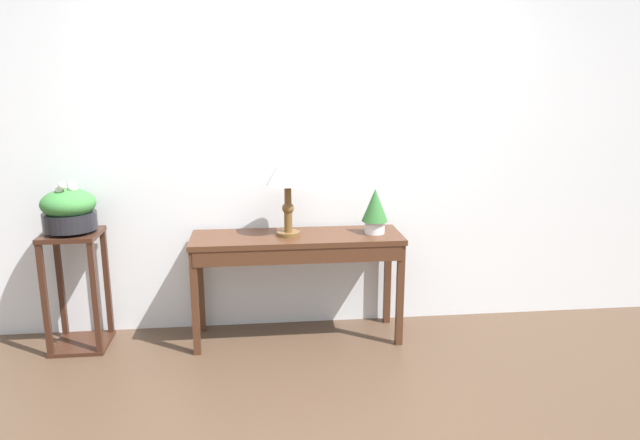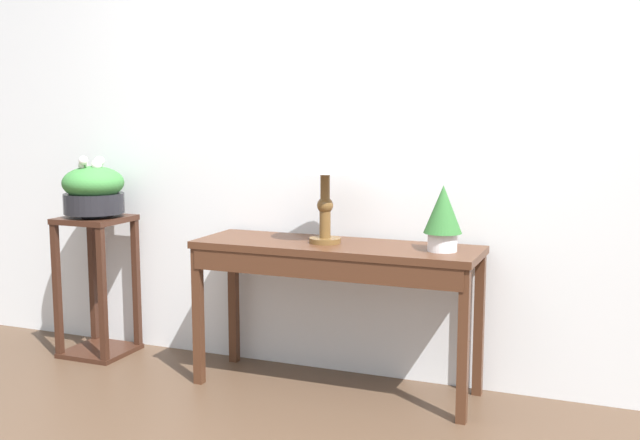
{
  "view_description": "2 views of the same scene",
  "coord_description": "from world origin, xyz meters",
  "views": [
    {
      "loc": [
        -0.35,
        -2.42,
        1.71
      ],
      "look_at": [
        0.06,
        1.31,
        0.82
      ],
      "focal_mm": 32.36,
      "sensor_mm": 36.0,
      "label": 1
    },
    {
      "loc": [
        1.19,
        -2.13,
        1.36
      ],
      "look_at": [
        -0.22,
        1.35,
        0.83
      ],
      "focal_mm": 42.97,
      "sensor_mm": 36.0,
      "label": 2
    }
  ],
  "objects": [
    {
      "name": "back_wall_with_art",
      "position": [
        0.0,
        1.57,
        1.4
      ],
      "size": [
        9.0,
        0.1,
        2.8
      ],
      "color": "silver",
      "rests_on": "ground"
    },
    {
      "name": "console_table",
      "position": [
        -0.1,
        1.24,
        0.64
      ],
      "size": [
        1.39,
        0.43,
        0.73
      ],
      "color": "#472819",
      "rests_on": "ground"
    },
    {
      "name": "pedestal_stand_left",
      "position": [
        -1.54,
        1.29,
        0.39
      ],
      "size": [
        0.35,
        0.35,
        0.79
      ],
      "color": "#381E14",
      "rests_on": "ground"
    },
    {
      "name": "potted_plant_on_console",
      "position": [
        0.42,
        1.26,
        0.9
      ],
      "size": [
        0.17,
        0.17,
        0.3
      ],
      "color": "silver",
      "rests_on": "console_table"
    },
    {
      "name": "table_lamp",
      "position": [
        -0.16,
        1.26,
        1.16
      ],
      "size": [
        0.28,
        0.28,
        0.57
      ],
      "color": "brown",
      "rests_on": "console_table"
    },
    {
      "name": "planter_bowl_wide",
      "position": [
        -1.54,
        1.29,
        0.93
      ],
      "size": [
        0.33,
        0.33,
        0.34
      ],
      "color": "black",
      "rests_on": "pedestal_stand_left"
    }
  ]
}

